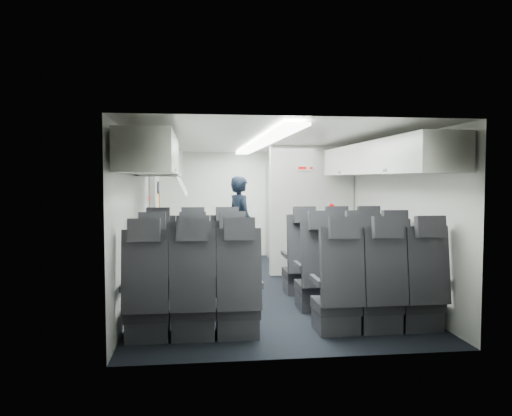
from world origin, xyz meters
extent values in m
cube|color=black|center=(0.00, 0.00, -0.01)|extent=(3.40, 6.00, 0.01)
cube|color=white|center=(0.00, 0.00, 2.15)|extent=(3.40, 6.00, 0.01)
cube|color=silver|center=(0.00, 3.00, 1.07)|extent=(3.40, 0.01, 2.15)
cube|color=silver|center=(0.00, -3.00, 1.07)|extent=(3.40, 0.01, 2.15)
cube|color=silver|center=(-1.70, 0.00, 1.07)|extent=(0.01, 6.00, 2.15)
cube|color=silver|center=(1.70, 0.00, 1.07)|extent=(0.01, 6.00, 2.15)
cube|color=white|center=(0.00, 0.00, 2.11)|extent=(0.25, 5.52, 0.03)
cube|color=#252528|center=(-1.42, -0.45, 0.27)|extent=(0.44, 0.46, 0.12)
cube|color=#2D2D33|center=(-1.42, -0.45, 0.11)|extent=(0.42, 0.42, 0.22)
cube|color=#252528|center=(-1.42, -0.67, 0.72)|extent=(0.44, 0.20, 0.80)
cube|color=#252528|center=(-1.42, -0.72, 1.12)|extent=(0.30, 0.12, 0.23)
cube|color=#2D2D33|center=(-1.64, -0.48, 0.55)|extent=(0.05, 0.40, 0.06)
cube|color=#2D2D33|center=(-1.20, -0.48, 0.55)|extent=(0.05, 0.40, 0.06)
cube|color=#252528|center=(-0.97, -0.45, 0.27)|extent=(0.44, 0.46, 0.12)
cube|color=#2D2D33|center=(-0.97, -0.45, 0.11)|extent=(0.42, 0.42, 0.22)
cube|color=#252528|center=(-0.97, -0.67, 0.72)|extent=(0.44, 0.20, 0.80)
cube|color=#252528|center=(-0.97, -0.72, 1.12)|extent=(0.30, 0.12, 0.23)
cube|color=#2D2D33|center=(-1.19, -0.48, 0.55)|extent=(0.05, 0.40, 0.06)
cube|color=#2D2D33|center=(-0.75, -0.48, 0.55)|extent=(0.05, 0.40, 0.06)
cube|color=#252528|center=(-0.52, -0.45, 0.27)|extent=(0.44, 0.46, 0.12)
cube|color=#2D2D33|center=(-0.52, -0.45, 0.11)|extent=(0.42, 0.42, 0.22)
cube|color=#252528|center=(-0.52, -0.67, 0.72)|extent=(0.44, 0.20, 0.80)
cube|color=#252528|center=(-0.52, -0.72, 1.12)|extent=(0.30, 0.12, 0.23)
cube|color=#2D2D33|center=(-0.74, -0.48, 0.55)|extent=(0.05, 0.40, 0.06)
cube|color=#2D2D33|center=(-0.30, -0.48, 0.55)|extent=(0.05, 0.40, 0.06)
cube|color=#252528|center=(0.52, -0.45, 0.27)|extent=(0.44, 0.46, 0.12)
cube|color=#2D2D33|center=(0.52, -0.45, 0.11)|extent=(0.42, 0.42, 0.22)
cube|color=#252528|center=(0.52, -0.67, 0.72)|extent=(0.44, 0.20, 0.80)
cube|color=#252528|center=(0.52, -0.72, 1.12)|extent=(0.30, 0.12, 0.23)
cube|color=#2D2D33|center=(0.30, -0.48, 0.55)|extent=(0.05, 0.40, 0.06)
cube|color=#2D2D33|center=(0.74, -0.48, 0.55)|extent=(0.05, 0.40, 0.06)
cube|color=#252528|center=(0.97, -0.45, 0.27)|extent=(0.44, 0.46, 0.12)
cube|color=#2D2D33|center=(0.97, -0.45, 0.11)|extent=(0.42, 0.42, 0.22)
cube|color=#252528|center=(0.97, -0.67, 0.72)|extent=(0.44, 0.20, 0.80)
cube|color=#252528|center=(0.97, -0.72, 1.12)|extent=(0.30, 0.12, 0.23)
cube|color=#2D2D33|center=(0.75, -0.48, 0.55)|extent=(0.05, 0.40, 0.06)
cube|color=#2D2D33|center=(1.19, -0.48, 0.55)|extent=(0.05, 0.40, 0.06)
cube|color=#252528|center=(1.42, -0.45, 0.27)|extent=(0.44, 0.46, 0.12)
cube|color=#2D2D33|center=(1.42, -0.45, 0.11)|extent=(0.42, 0.42, 0.22)
cube|color=#252528|center=(1.42, -0.67, 0.72)|extent=(0.44, 0.20, 0.80)
cube|color=#252528|center=(1.42, -0.72, 1.12)|extent=(0.30, 0.12, 0.23)
cube|color=#2D2D33|center=(1.20, -0.48, 0.55)|extent=(0.05, 0.40, 0.06)
cube|color=#2D2D33|center=(1.64, -0.48, 0.55)|extent=(0.05, 0.40, 0.06)
cube|color=#252528|center=(-1.42, -1.35, 0.27)|extent=(0.44, 0.46, 0.12)
cube|color=#2D2D33|center=(-1.42, -1.35, 0.11)|extent=(0.42, 0.42, 0.22)
cube|color=#252528|center=(-1.42, -1.57, 0.72)|extent=(0.44, 0.20, 0.80)
cube|color=#252528|center=(-1.42, -1.62, 1.12)|extent=(0.30, 0.12, 0.23)
cube|color=#2D2D33|center=(-1.64, -1.38, 0.55)|extent=(0.05, 0.40, 0.06)
cube|color=#2D2D33|center=(-1.20, -1.38, 0.55)|extent=(0.05, 0.40, 0.06)
cube|color=#252528|center=(-0.97, -1.35, 0.27)|extent=(0.44, 0.46, 0.12)
cube|color=#2D2D33|center=(-0.97, -1.35, 0.11)|extent=(0.42, 0.42, 0.22)
cube|color=#252528|center=(-0.97, -1.57, 0.72)|extent=(0.44, 0.20, 0.80)
cube|color=#252528|center=(-0.97, -1.62, 1.12)|extent=(0.30, 0.12, 0.23)
cube|color=#2D2D33|center=(-1.19, -1.38, 0.55)|extent=(0.05, 0.40, 0.06)
cube|color=#2D2D33|center=(-0.75, -1.38, 0.55)|extent=(0.05, 0.40, 0.06)
cube|color=#252528|center=(-0.52, -1.35, 0.27)|extent=(0.44, 0.46, 0.12)
cube|color=#2D2D33|center=(-0.52, -1.35, 0.11)|extent=(0.42, 0.42, 0.22)
cube|color=#252528|center=(-0.52, -1.57, 0.72)|extent=(0.44, 0.20, 0.80)
cube|color=#252528|center=(-0.52, -1.62, 1.12)|extent=(0.30, 0.12, 0.23)
cube|color=#2D2D33|center=(-0.74, -1.38, 0.55)|extent=(0.05, 0.40, 0.06)
cube|color=#2D2D33|center=(-0.30, -1.38, 0.55)|extent=(0.05, 0.40, 0.06)
cube|color=#252528|center=(0.52, -1.35, 0.27)|extent=(0.44, 0.46, 0.12)
cube|color=#2D2D33|center=(0.52, -1.35, 0.11)|extent=(0.42, 0.42, 0.22)
cube|color=#252528|center=(0.52, -1.57, 0.72)|extent=(0.44, 0.20, 0.80)
cube|color=#252528|center=(0.52, -1.62, 1.12)|extent=(0.30, 0.12, 0.23)
cube|color=#2D2D33|center=(0.30, -1.38, 0.55)|extent=(0.05, 0.40, 0.06)
cube|color=#2D2D33|center=(0.74, -1.38, 0.55)|extent=(0.05, 0.40, 0.06)
cube|color=#252528|center=(0.97, -1.35, 0.27)|extent=(0.44, 0.46, 0.12)
cube|color=#2D2D33|center=(0.97, -1.35, 0.11)|extent=(0.42, 0.42, 0.22)
cube|color=#252528|center=(0.97, -1.57, 0.72)|extent=(0.44, 0.20, 0.80)
cube|color=#252528|center=(0.97, -1.62, 1.12)|extent=(0.30, 0.12, 0.23)
cube|color=#2D2D33|center=(0.75, -1.38, 0.55)|extent=(0.05, 0.40, 0.06)
cube|color=#2D2D33|center=(1.19, -1.38, 0.55)|extent=(0.05, 0.40, 0.06)
cube|color=#252528|center=(1.42, -1.35, 0.27)|extent=(0.44, 0.46, 0.12)
cube|color=#2D2D33|center=(1.42, -1.35, 0.11)|extent=(0.42, 0.42, 0.22)
cube|color=#252528|center=(1.42, -1.57, 0.72)|extent=(0.44, 0.20, 0.80)
cube|color=#252528|center=(1.42, -1.62, 1.12)|extent=(0.30, 0.12, 0.23)
cube|color=#2D2D33|center=(1.20, -1.38, 0.55)|extent=(0.05, 0.40, 0.06)
cube|color=#2D2D33|center=(1.64, -1.38, 0.55)|extent=(0.05, 0.40, 0.06)
cube|color=#252528|center=(-1.42, -2.25, 0.27)|extent=(0.44, 0.46, 0.12)
cube|color=#2D2D33|center=(-1.42, -2.25, 0.11)|extent=(0.42, 0.42, 0.22)
cube|color=#252528|center=(-1.42, -2.47, 0.72)|extent=(0.44, 0.20, 0.80)
cube|color=#252528|center=(-1.42, -2.52, 1.12)|extent=(0.30, 0.12, 0.23)
cube|color=#2D2D33|center=(-1.64, -2.28, 0.55)|extent=(0.05, 0.40, 0.06)
cube|color=#2D2D33|center=(-1.20, -2.28, 0.55)|extent=(0.05, 0.40, 0.06)
cube|color=#252528|center=(-0.97, -2.25, 0.27)|extent=(0.44, 0.46, 0.12)
cube|color=#2D2D33|center=(-0.97, -2.25, 0.11)|extent=(0.42, 0.42, 0.22)
cube|color=#252528|center=(-0.97, -2.47, 0.72)|extent=(0.44, 0.20, 0.80)
cube|color=#252528|center=(-0.97, -2.52, 1.12)|extent=(0.30, 0.12, 0.23)
cube|color=#2D2D33|center=(-1.19, -2.28, 0.55)|extent=(0.05, 0.40, 0.06)
cube|color=#2D2D33|center=(-0.75, -2.28, 0.55)|extent=(0.05, 0.40, 0.06)
cube|color=#252528|center=(-0.52, -2.25, 0.27)|extent=(0.44, 0.46, 0.12)
cube|color=#2D2D33|center=(-0.52, -2.25, 0.11)|extent=(0.42, 0.42, 0.22)
cube|color=#252528|center=(-0.52, -2.47, 0.72)|extent=(0.44, 0.20, 0.80)
cube|color=#252528|center=(-0.52, -2.52, 1.12)|extent=(0.30, 0.12, 0.23)
cube|color=#2D2D33|center=(-0.74, -2.28, 0.55)|extent=(0.05, 0.40, 0.06)
cube|color=#2D2D33|center=(-0.30, -2.28, 0.55)|extent=(0.05, 0.40, 0.06)
cube|color=#252528|center=(0.52, -2.25, 0.27)|extent=(0.44, 0.46, 0.12)
cube|color=#2D2D33|center=(0.52, -2.25, 0.11)|extent=(0.42, 0.42, 0.22)
cube|color=#252528|center=(0.52, -2.47, 0.72)|extent=(0.44, 0.20, 0.80)
cube|color=#252528|center=(0.52, -2.52, 1.12)|extent=(0.30, 0.12, 0.23)
cube|color=#2D2D33|center=(0.30, -2.28, 0.55)|extent=(0.05, 0.40, 0.06)
cube|color=#2D2D33|center=(0.74, -2.28, 0.55)|extent=(0.05, 0.40, 0.06)
cube|color=#252528|center=(0.97, -2.25, 0.27)|extent=(0.44, 0.46, 0.12)
cube|color=#2D2D33|center=(0.97, -2.25, 0.11)|extent=(0.42, 0.42, 0.22)
cube|color=#252528|center=(0.97, -2.47, 0.72)|extent=(0.44, 0.20, 0.80)
cube|color=#252528|center=(0.97, -2.52, 1.12)|extent=(0.30, 0.12, 0.23)
cube|color=#2D2D33|center=(0.75, -2.28, 0.55)|extent=(0.05, 0.40, 0.06)
cube|color=#2D2D33|center=(1.19, -2.28, 0.55)|extent=(0.05, 0.40, 0.06)
cube|color=#252528|center=(1.42, -2.25, 0.27)|extent=(0.44, 0.46, 0.12)
cube|color=#2D2D33|center=(1.42, -2.25, 0.11)|extent=(0.42, 0.42, 0.22)
cube|color=#252528|center=(1.42, -2.47, 0.72)|extent=(0.44, 0.20, 0.80)
cube|color=#252528|center=(1.42, -2.52, 1.12)|extent=(0.30, 0.12, 0.23)
cube|color=#2D2D33|center=(1.20, -2.28, 0.55)|extent=(0.05, 0.40, 0.06)
cube|color=#2D2D33|center=(1.64, -2.28, 0.55)|extent=(0.05, 0.40, 0.06)
cube|color=white|center=(-1.40, -2.00, 1.86)|extent=(0.52, 1.80, 0.40)
cylinder|color=slate|center=(-1.15, -2.00, 1.70)|extent=(0.04, 0.10, 0.04)
cube|color=#9E9E93|center=(-1.40, -0.25, 1.66)|extent=(0.52, 1.70, 0.04)
cube|color=white|center=(-1.66, -0.25, 1.86)|extent=(0.06, 1.70, 0.44)
cube|color=white|center=(-1.40, -1.08, 1.86)|extent=(0.52, 0.04, 0.40)
cube|color=white|center=(-1.40, 0.58, 1.86)|extent=(0.52, 0.04, 0.40)
cube|color=white|center=(-1.15, -0.25, 1.55)|extent=(0.21, 1.61, 0.38)
cube|color=white|center=(1.40, -2.00, 1.86)|extent=(0.52, 1.80, 0.40)
cylinder|color=slate|center=(1.15, -2.00, 1.70)|extent=(0.04, 0.10, 0.04)
cube|color=white|center=(1.40, -0.25, 1.86)|extent=(0.52, 1.70, 0.40)
cylinder|color=slate|center=(1.15, -0.25, 1.70)|extent=(0.04, 0.10, 0.04)
cube|color=silver|center=(0.98, 0.80, 1.07)|extent=(1.40, 0.12, 2.13)
cube|color=white|center=(0.85, 0.73, 1.78)|extent=(0.24, 0.01, 0.10)
cube|color=red|center=(0.80, 0.72, 1.78)|extent=(0.13, 0.01, 0.04)
cube|color=red|center=(0.95, 0.72, 1.78)|extent=(0.05, 0.01, 0.03)
cylinder|color=white|center=(1.30, 0.73, 1.15)|extent=(0.11, 0.01, 0.11)
cylinder|color=red|center=(1.30, 0.72, 1.15)|extent=(0.09, 0.01, 0.09)
cube|color=#939399|center=(0.95, 2.72, 0.95)|extent=(0.85, 0.50, 1.90)
cube|color=#3F3F42|center=(0.95, 2.46, 0.50)|extent=(0.80, 0.01, 0.02)
cube|color=#3F3F42|center=(0.95, 2.46, 1.00)|extent=(0.80, 0.01, 0.02)
cube|color=#3F3F42|center=(0.95, 2.46, 1.50)|extent=(0.80, 0.01, 0.02)
cube|color=silver|center=(-1.64, 1.55, 0.95)|extent=(0.10, 0.92, 1.86)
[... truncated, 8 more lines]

